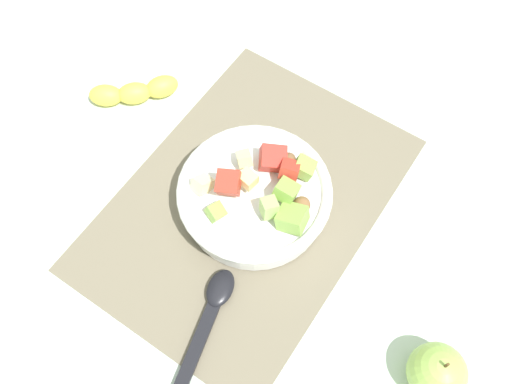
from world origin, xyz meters
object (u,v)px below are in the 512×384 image
object	(u,v)px
serving_spoon	(211,311)
banana_whole	(134,92)
salad_bowl	(257,194)
whole_apple	(437,372)

from	to	relation	value
serving_spoon	banana_whole	distance (m)	0.39
salad_bowl	banana_whole	xyz separation A→B (m)	(-0.05, -0.28, -0.02)
whole_apple	banana_whole	bearing A→B (deg)	-102.79
salad_bowl	whole_apple	xyz separation A→B (m)	(0.08, 0.33, -0.00)
salad_bowl	serving_spoon	world-z (taller)	salad_bowl
salad_bowl	serving_spoon	size ratio (longest dim) A/B	1.20
whole_apple	serving_spoon	bearing A→B (deg)	-72.81
salad_bowl	banana_whole	world-z (taller)	salad_bowl
salad_bowl	whole_apple	size ratio (longest dim) A/B	2.57
salad_bowl	serving_spoon	xyz separation A→B (m)	(0.17, 0.04, -0.03)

